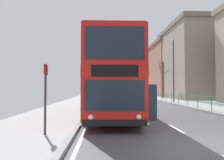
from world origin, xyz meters
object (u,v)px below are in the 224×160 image
(background_building_00, at_px, (202,62))
(background_building_02, at_px, (178,70))
(bare_tree_far_00, at_px, (163,79))
(street_lamp_far_side, at_px, (174,65))
(bus_stop_sign_near, at_px, (45,91))
(double_decker_bus_main, at_px, (111,79))

(background_building_00, distance_m, background_building_02, 12.53)
(bare_tree_far_00, height_order, background_building_02, background_building_02)
(background_building_02, bearing_deg, street_lamp_far_side, -109.96)
(bus_stop_sign_near, relative_size, bare_tree_far_00, 0.40)
(bus_stop_sign_near, xyz_separation_m, street_lamp_far_side, (10.17, 17.29, 2.73))
(bus_stop_sign_near, height_order, bare_tree_far_00, bare_tree_far_00)
(background_building_00, bearing_deg, bus_stop_sign_near, -122.82)
(bus_stop_sign_near, distance_m, background_building_00, 35.63)
(bus_stop_sign_near, bearing_deg, double_decker_bus_main, 66.80)
(street_lamp_far_side, height_order, bare_tree_far_00, street_lamp_far_side)
(bare_tree_far_00, bearing_deg, double_decker_bus_main, -112.89)
(bare_tree_far_00, height_order, background_building_00, background_building_00)
(double_decker_bus_main, height_order, background_building_00, background_building_00)
(bare_tree_far_00, relative_size, background_building_00, 0.41)
(double_decker_bus_main, bearing_deg, background_building_00, 55.08)
(bare_tree_far_00, bearing_deg, background_building_02, 62.71)
(double_decker_bus_main, relative_size, bare_tree_far_00, 1.78)
(background_building_02, bearing_deg, bus_stop_sign_near, -114.47)
(double_decker_bus_main, distance_m, background_building_02, 40.16)
(bus_stop_sign_near, bearing_deg, bare_tree_far_00, 67.04)
(background_building_02, bearing_deg, double_decker_bus_main, -114.68)
(bare_tree_far_00, bearing_deg, street_lamp_far_side, -98.71)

